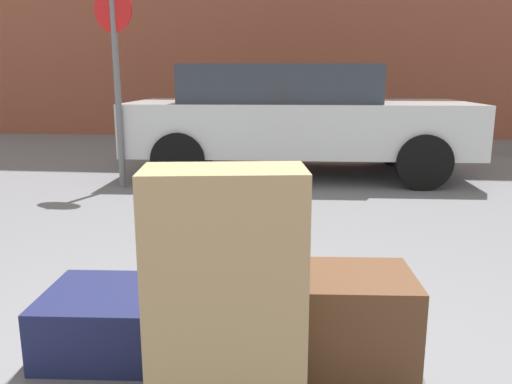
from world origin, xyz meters
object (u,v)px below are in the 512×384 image
Objects in this scene: bollard_kerb_near at (457,132)px; duffel_bag_brown_front_right at (307,322)px; suitcase_tan_front_left at (225,299)px; no_parking_sign at (116,65)px; parked_car at (294,117)px; suitcase_navy_center at (124,320)px.

duffel_bag_brown_front_right is at bearing -108.10° from bollard_kerb_near.
suitcase_tan_front_left is (-0.22, -0.27, 0.19)m from duffel_bag_brown_front_right.
no_parking_sign is at bearing -146.37° from bollard_kerb_near.
bollard_kerb_near is 0.33× the size of no_parking_sign.
bollard_kerb_near is (2.62, 2.03, -0.39)m from parked_car.
suitcase_navy_center is 5.23m from parked_car.
bollard_kerb_near is at bearing 37.82° from parked_car.
no_parking_sign is (-2.21, 4.24, 0.89)m from duffel_bag_brown_front_right.
bollard_kerb_near is (2.38, 7.29, -0.13)m from duffel_bag_brown_front_right.
duffel_bag_brown_front_right is 5.27m from parked_car.
suitcase_navy_center is at bearing -112.63° from bollard_kerb_near.
no_parking_sign reaches higher than suitcase_tan_front_left.
suitcase_navy_center is at bearing 171.15° from duffel_bag_brown_front_right.
suitcase_tan_front_left is 4.98m from no_parking_sign.
parked_car is at bearing 81.64° from suitcase_navy_center.
duffel_bag_brown_front_right is 4.86m from no_parking_sign.
duffel_bag_brown_front_right is 7.68m from bollard_kerb_near.
suitcase_tan_front_left is at bearing -89.80° from parked_car.
parked_car is (-0.24, 5.26, 0.26)m from duffel_bag_brown_front_right.
duffel_bag_brown_front_right is 0.15× the size of parked_car.
duffel_bag_brown_front_right is 0.30× the size of no_parking_sign.
duffel_bag_brown_front_right is 0.64m from suitcase_navy_center.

